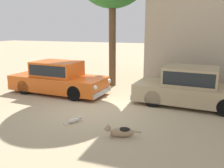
# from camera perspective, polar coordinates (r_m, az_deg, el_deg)

# --- Properties ---
(ground_plane) EXTENTS (80.00, 80.00, 0.00)m
(ground_plane) POSITION_cam_1_polar(r_m,az_deg,el_deg) (9.25, -4.31, -5.38)
(ground_plane) COLOR tan
(parked_sedan_nearest) EXTENTS (4.58, 1.91, 1.45)m
(parked_sedan_nearest) POSITION_cam_1_polar(r_m,az_deg,el_deg) (11.29, -12.46, 1.44)
(parked_sedan_nearest) COLOR #D15619
(parked_sedan_nearest) RESTS_ON ground_plane
(parked_sedan_second) EXTENTS (4.44, 2.04, 1.49)m
(parked_sedan_second) POSITION_cam_1_polar(r_m,az_deg,el_deg) (9.72, 17.94, -0.63)
(parked_sedan_second) COLOR tan
(parked_sedan_second) RESTS_ON ground_plane
(stray_dog_spotted) EXTENTS (1.02, 0.40, 0.36)m
(stray_dog_spotted) POSITION_cam_1_polar(r_m,az_deg,el_deg) (6.75, 2.03, -10.98)
(stray_dog_spotted) COLOR #997F60
(stray_dog_spotted) RESTS_ON ground_plane
(stray_cat) EXTENTS (0.45, 0.59, 0.16)m
(stray_cat) POSITION_cam_1_polar(r_m,az_deg,el_deg) (7.85, -8.76, -8.32)
(stray_cat) COLOR beige
(stray_cat) RESTS_ON ground_plane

